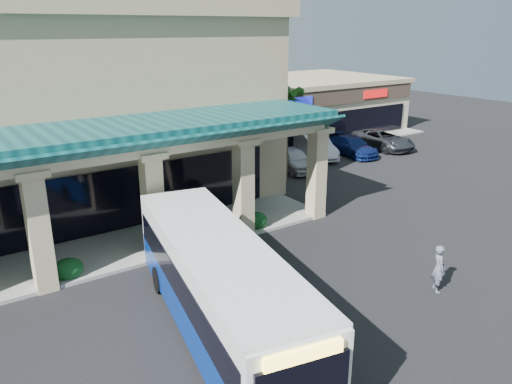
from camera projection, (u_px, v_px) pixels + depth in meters
ground at (286, 289)px, 19.02m from camera, size 110.00×110.00×0.00m
arcade at (14, 210)px, 19.11m from camera, size 30.00×6.20×5.70m
strip_mall at (280, 106)px, 46.70m from camera, size 22.50×12.50×4.90m
palm_0 at (286, 131)px, 31.16m from camera, size 2.40×2.40×6.60m
palm_1 at (270, 128)px, 34.16m from camera, size 2.40×2.40×5.80m
broadleaf_tree at (209, 127)px, 37.14m from camera, size 2.60×2.60×4.81m
transit_bus at (219, 288)px, 15.83m from camera, size 4.92×11.89×3.24m
pedestrian at (438, 268)px, 18.64m from camera, size 0.73×0.81×1.86m
car_silver at (293, 159)px, 34.55m from camera, size 2.74×4.84×1.55m
car_white at (315, 146)px, 37.91m from camera, size 3.46×5.52×1.72m
car_red at (352, 146)px, 38.62m from camera, size 2.68×5.19×1.44m
car_gray at (383, 139)px, 40.72m from camera, size 3.16×5.87×1.57m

